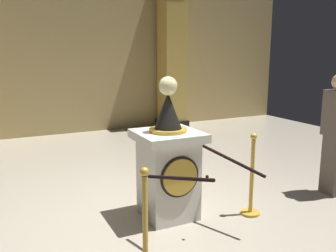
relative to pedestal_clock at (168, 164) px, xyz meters
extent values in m
plane|color=#B2A893|center=(-0.10, 0.07, -0.66)|extent=(12.59, 12.59, 0.00)
cube|color=tan|center=(-0.10, 5.42, 1.40)|extent=(12.59, 0.16, 4.12)
cube|color=silver|center=(0.00, 0.01, -0.18)|extent=(0.59, 0.59, 0.96)
cube|color=silver|center=(0.00, 0.01, 0.35)|extent=(0.74, 0.74, 0.10)
cylinder|color=gold|center=(0.00, -0.31, -0.07)|extent=(0.43, 0.03, 0.43)
cylinder|color=black|center=(0.00, -0.30, -0.07)|extent=(0.48, 0.01, 0.48)
cylinder|color=gold|center=(0.00, 0.01, 0.42)|extent=(0.45, 0.45, 0.04)
cone|color=black|center=(0.00, 0.01, 0.65)|extent=(0.33, 0.33, 0.43)
cylinder|color=gold|center=(0.00, 0.01, 0.86)|extent=(0.03, 0.03, 0.06)
sphere|color=beige|center=(0.00, 0.01, 0.94)|extent=(0.22, 0.22, 0.22)
cylinder|color=gold|center=(-0.69, -0.94, -0.21)|extent=(0.05, 0.05, 0.92)
sphere|color=gold|center=(-0.69, -0.94, 0.29)|extent=(0.08, 0.08, 0.08)
cylinder|color=gold|center=(0.95, -0.40, -0.65)|extent=(0.24, 0.24, 0.03)
cylinder|color=gold|center=(0.95, -0.40, -0.19)|extent=(0.05, 0.05, 0.96)
sphere|color=gold|center=(0.95, -0.40, 0.33)|extent=(0.08, 0.08, 0.08)
cylinder|color=black|center=(-0.28, -0.81, 0.13)|extent=(0.31, 0.84, 0.22)
cylinder|color=black|center=(0.54, -0.54, 0.13)|extent=(0.31, 0.84, 0.22)
sphere|color=black|center=(0.13, -0.67, 0.04)|extent=(0.04, 0.04, 0.04)
cube|color=black|center=(2.52, 4.91, -0.56)|extent=(0.70, 0.70, 0.20)
cube|color=gold|center=(2.52, 4.91, 1.31)|extent=(0.61, 0.61, 3.96)
cube|color=brown|center=(2.40, -0.37, -0.24)|extent=(0.19, 0.29, 0.85)
camera|label=1|loc=(-1.84, -3.75, 1.31)|focal=38.79mm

